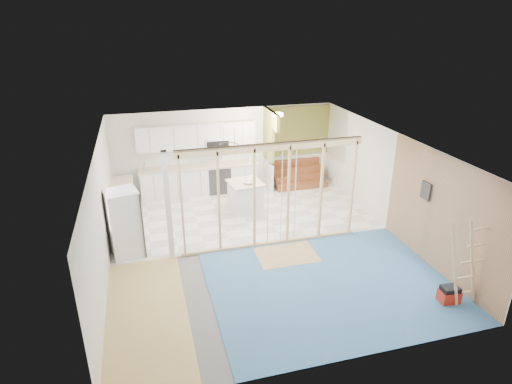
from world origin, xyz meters
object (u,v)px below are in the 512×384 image
object	(u,v)px
fridge	(125,223)
toolbox	(449,295)
ladder	(466,263)
island	(245,197)

from	to	relation	value
fridge	toolbox	world-z (taller)	fridge
fridge	ladder	xyz separation A→B (m)	(6.23, -3.65, 0.11)
fridge	ladder	size ratio (longest dim) A/B	0.90
fridge	ladder	world-z (taller)	ladder
fridge	ladder	bearing A→B (deg)	-43.48
fridge	island	size ratio (longest dim) A/B	1.60
island	ladder	world-z (taller)	ladder
island	ladder	size ratio (longest dim) A/B	0.56
island	fridge	bearing A→B (deg)	-160.90
island	toolbox	size ratio (longest dim) A/B	2.56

